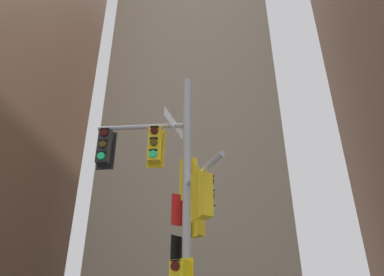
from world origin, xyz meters
The scene contains 2 objects.
building_mid_block centered at (-1.86, 21.68, 19.04)m, with size 13.69×13.69×38.08m, color tan.
signal_pole_assembly centered at (-0.29, -0.09, 4.97)m, with size 3.54×2.67×8.76m.
Camera 1 is at (1.13, -8.67, 2.13)m, focal length 34.27 mm.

